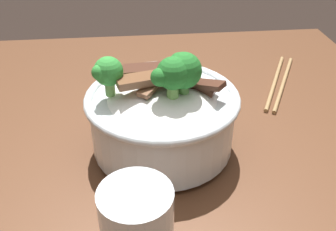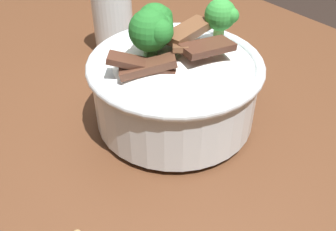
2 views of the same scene
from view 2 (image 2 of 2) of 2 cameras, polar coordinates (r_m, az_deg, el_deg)
The scene contains 3 objects.
dining_table at distance 0.66m, azimuth -7.91°, elevation -2.59°, with size 1.17×0.84×0.83m.
rice_bowl at distance 0.46m, azimuth 1.03°, elevation 5.35°, with size 0.21×0.21×0.15m.
drinking_glass at distance 0.63m, azimuth -8.28°, elevation 13.94°, with size 0.06×0.06×0.12m.
Camera 2 is at (0.44, -0.23, 1.15)m, focal length 40.43 mm.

